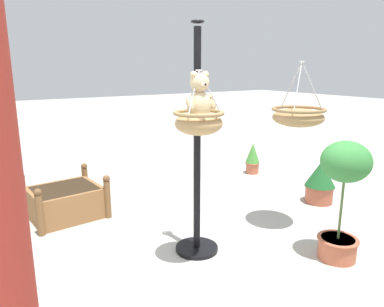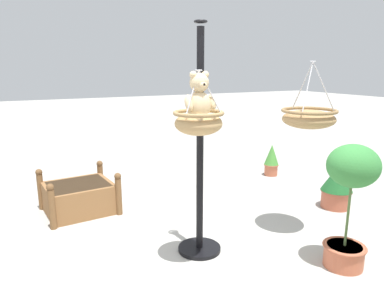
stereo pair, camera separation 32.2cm
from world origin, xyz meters
name	(u,v)px [view 1 (the left image)]	position (x,y,z in m)	size (l,w,h in m)	color
ground_plane	(188,263)	(0.00, 0.00, 0.00)	(40.00, 40.00, 0.00)	#ADAAA3
display_pole_central	(197,187)	(-0.22, -0.17, 0.69)	(0.44, 0.44, 2.27)	black
hanging_basket_with_teddy	(199,121)	(-0.07, 0.08, 1.39)	(0.45, 0.45, 0.56)	tan
teddy_bear	(200,100)	(-0.07, 0.10, 1.58)	(0.29, 0.26, 0.43)	#D1B789
hanging_basket_left_high	(298,116)	(-1.46, -0.02, 1.33)	(0.59, 0.59, 0.71)	#A37F51
wooden_planter_box	(65,201)	(0.70, -1.80, 0.21)	(0.96, 0.88, 0.56)	olive
potted_plant_fern_front	(253,158)	(-2.61, -1.97, 0.28)	(0.26, 0.26, 0.55)	#BC6042
potted_plant_small_succulent	(343,188)	(-1.30, 0.72, 0.73)	(0.46, 0.46, 1.19)	#BC6042
potted_plant_conical_shrub	(320,182)	(-2.42, -0.38, 0.30)	(0.41, 0.41, 0.59)	#AD563D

